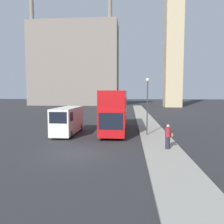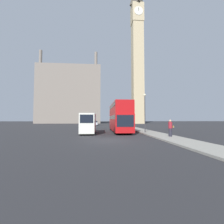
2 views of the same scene
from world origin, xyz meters
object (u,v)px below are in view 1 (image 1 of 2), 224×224
at_px(pedestrian, 168,137).
at_px(street_lamp, 147,98).
at_px(white_van, 68,120).
at_px(parked_sedan, 104,108).
at_px(red_double_decker_bus, 115,109).

distance_m(pedestrian, street_lamp, 6.25).
xyz_separation_m(pedestrian, street_lamp, (-1.10, 5.50, 2.77)).
xyz_separation_m(white_van, parked_sedan, (-0.01, 31.45, -0.82)).
distance_m(pedestrian, parked_sedan, 38.31).
bearing_deg(street_lamp, parked_sedan, 104.38).
bearing_deg(white_van, parked_sedan, 90.02).
xyz_separation_m(red_double_decker_bus, parked_sedan, (-4.76, 28.86, -1.83)).
height_order(red_double_decker_bus, street_lamp, street_lamp).
bearing_deg(pedestrian, white_van, 148.11).
relative_size(red_double_decker_bus, parked_sedan, 2.47).
distance_m(red_double_decker_bus, parked_sedan, 29.31).
xyz_separation_m(street_lamp, parked_sedan, (-8.12, 31.68, -3.14)).
bearing_deg(red_double_decker_bus, street_lamp, -40.03).
relative_size(pedestrian, parked_sedan, 0.39).
relative_size(red_double_decker_bus, white_van, 1.84).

